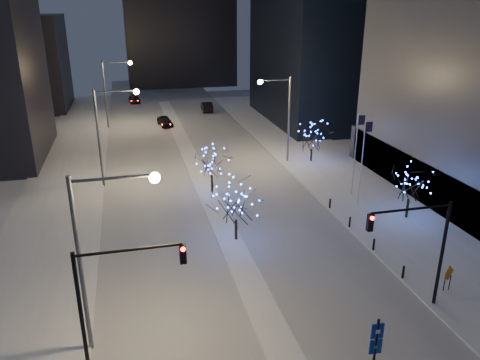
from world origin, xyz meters
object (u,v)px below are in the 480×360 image
object	(u,v)px
street_lamp_east	(282,109)
car_near	(165,121)
street_lamp_w_mid	(108,124)
holiday_tree_median_near	(236,203)
wayfinding_sign	(376,343)
holiday_tree_plaza_far	(312,137)
construction_sign	(448,275)
car_far	(134,99)
car_mid	(207,107)
traffic_signal_west	(112,290)
street_lamp_w_far	(112,85)
holiday_tree_median_far	(211,162)
street_lamp_w_near	(99,240)
traffic_signal_east	(421,240)
holiday_tree_plaza_near	(411,185)

from	to	relation	value
street_lamp_east	car_near	xyz separation A→B (m)	(-11.58, 21.20, -5.69)
street_lamp_w_mid	car_near	world-z (taller)	street_lamp_w_mid
street_lamp_east	holiday_tree_median_near	bearing A→B (deg)	-118.24
holiday_tree_median_near	wayfinding_sign	xyz separation A→B (m)	(3.22, -15.83, -1.09)
car_near	holiday_tree_median_near	xyz separation A→B (m)	(2.00, -39.04, 2.53)
holiday_tree_median_near	holiday_tree_plaza_far	bearing A→B (deg)	52.31
wayfinding_sign	construction_sign	world-z (taller)	wayfinding_sign
car_near	car_far	size ratio (longest dim) A/B	0.95
street_lamp_w_mid	car_mid	size ratio (longest dim) A/B	2.00
traffic_signal_west	car_near	world-z (taller)	traffic_signal_west
holiday_tree_median_near	traffic_signal_west	bearing A→B (deg)	-126.31
construction_sign	car_near	bearing A→B (deg)	80.76
street_lamp_w_far	holiday_tree_median_far	bearing A→B (deg)	-72.28
street_lamp_w_far	construction_sign	world-z (taller)	street_lamp_w_far
street_lamp_w_far	holiday_tree_median_near	distance (m)	41.07
street_lamp_w_near	traffic_signal_east	size ratio (longest dim) A/B	1.43
street_lamp_w_far	car_near	bearing A→B (deg)	-6.14
holiday_tree_plaza_far	construction_sign	xyz separation A→B (m)	(-1.58, -27.22, -1.85)
street_lamp_w_mid	street_lamp_east	xyz separation A→B (m)	(19.02, 3.00, -0.05)
traffic_signal_east	holiday_tree_median_far	distance (m)	23.12
car_mid	car_far	xyz separation A→B (m)	(-12.09, 11.01, -0.14)
car_mid	holiday_tree_plaza_near	xyz separation A→B (m)	(9.28, -47.65, 2.34)
holiday_tree_plaza_near	wayfinding_sign	size ratio (longest dim) A/B	1.30
car_near	street_lamp_east	bearing A→B (deg)	-70.30
street_lamp_w_near	car_mid	world-z (taller)	street_lamp_w_near
street_lamp_east	traffic_signal_west	size ratio (longest dim) A/B	1.43
traffic_signal_east	car_mid	size ratio (longest dim) A/B	1.40
street_lamp_east	traffic_signal_west	xyz separation A→B (m)	(-18.52, -30.00, -1.69)
car_near	holiday_tree_median_far	bearing A→B (deg)	-94.97
street_lamp_w_far	car_far	bearing A→B (deg)	79.83
street_lamp_w_mid	holiday_tree_median_far	world-z (taller)	street_lamp_w_mid
street_lamp_w_mid	holiday_tree_median_far	size ratio (longest dim) A/B	2.11
street_lamp_w_mid	street_lamp_w_far	world-z (taller)	same
wayfinding_sign	car_near	bearing A→B (deg)	96.97
car_mid	holiday_tree_plaza_far	size ratio (longest dim) A/B	1.05
street_lamp_east	car_far	size ratio (longest dim) A/B	2.13
holiday_tree_plaza_far	holiday_tree_median_far	bearing A→B (deg)	-152.87
holiday_tree_median_far	holiday_tree_plaza_near	size ratio (longest dim) A/B	1.02
holiday_tree_median_near	street_lamp_w_far	bearing A→B (deg)	103.33
traffic_signal_west	construction_sign	bearing A→B (deg)	5.58
holiday_tree_median_near	holiday_tree_plaza_near	bearing A→B (deg)	1.59
traffic_signal_west	holiday_tree_plaza_near	distance (m)	27.44
holiday_tree_plaza_far	construction_sign	bearing A→B (deg)	-93.31
car_mid	wayfinding_sign	size ratio (longest dim) A/B	1.40
traffic_signal_east	holiday_tree_median_far	size ratio (longest dim) A/B	1.48
street_lamp_w_far	car_far	xyz separation A→B (m)	(3.45, 19.25, -5.82)
traffic_signal_west	traffic_signal_east	distance (m)	17.41
traffic_signal_west	holiday_tree_plaza_near	size ratio (longest dim) A/B	1.51
car_near	holiday_tree_plaza_near	world-z (taller)	holiday_tree_plaza_near
street_lamp_east	construction_sign	xyz separation A→B (m)	(2.02, -28.00, -5.18)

